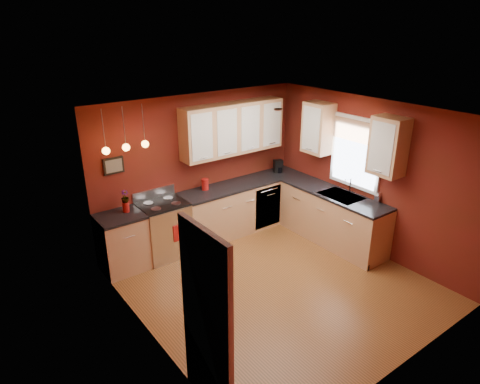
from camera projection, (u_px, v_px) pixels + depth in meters
floor at (276, 284)px, 6.49m from camera, size 4.20×4.20×0.00m
ceiling at (282, 114)px, 5.51m from camera, size 4.00×4.20×0.02m
wall_back at (200, 167)px, 7.56m from camera, size 4.00×0.02×2.60m
wall_front at (413, 273)px, 4.44m from camera, size 4.00×0.02×2.60m
wall_left at (147, 249)px, 4.89m from camera, size 0.02×4.20×2.60m
wall_right at (369, 177)px, 7.10m from camera, size 0.02×4.20×2.60m
base_cabinets_back_left at (123, 243)px, 6.75m from camera, size 0.70×0.60×0.90m
base_cabinets_back_right at (243, 207)px, 8.06m from camera, size 2.54×0.60×0.90m
base_cabinets_right at (332, 218)px, 7.59m from camera, size 0.60×2.10×0.90m
counter_back_left at (120, 217)px, 6.57m from camera, size 0.70×0.62×0.04m
counter_back_right at (243, 183)px, 7.88m from camera, size 2.54×0.62×0.04m
counter_right at (334, 194)px, 7.41m from camera, size 0.62×2.10×0.04m
gas_range at (164, 229)px, 7.14m from camera, size 0.76×0.64×1.11m
dishwasher_front at (268, 207)px, 8.05m from camera, size 0.60×0.02×0.80m
sink at (341, 197)px, 7.31m from camera, size 0.50×0.70×0.33m
window at (356, 151)px, 7.16m from camera, size 0.06×1.02×1.22m
door_left_wall at (207, 323)px, 4.12m from camera, size 0.12×0.82×2.05m
upper_cabinets_back at (233, 128)px, 7.51m from camera, size 2.00×0.35×0.90m
upper_cabinets_right at (351, 136)px, 7.00m from camera, size 0.35×1.95×0.90m
wall_picture at (114, 166)px, 6.56m from camera, size 0.32×0.03×0.26m
pendant_lights at (126, 147)px, 6.23m from camera, size 0.71×0.11×0.66m
red_canister at (205, 184)px, 7.51m from camera, size 0.13×0.13×0.20m
red_vase at (126, 207)px, 6.65m from camera, size 0.10×0.10×0.16m
flowers at (125, 197)px, 6.59m from camera, size 0.14×0.14×0.21m
coffee_maker at (278, 167)px, 8.36m from camera, size 0.21×0.21×0.24m
soap_pump at (378, 197)px, 6.99m from camera, size 0.10×0.10×0.19m
dish_towel at (179, 233)px, 6.93m from camera, size 0.21×0.01×0.28m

